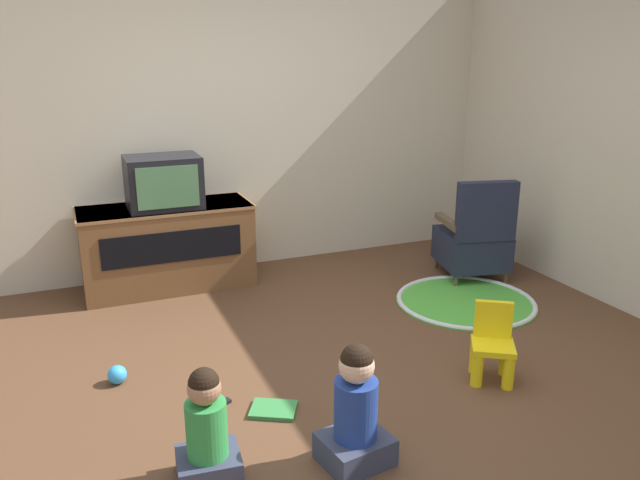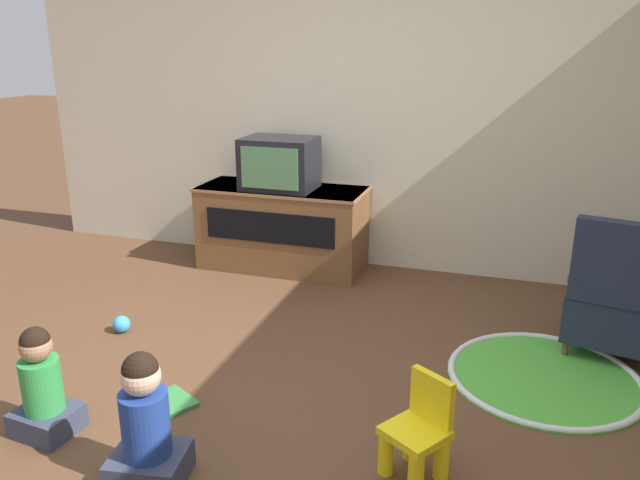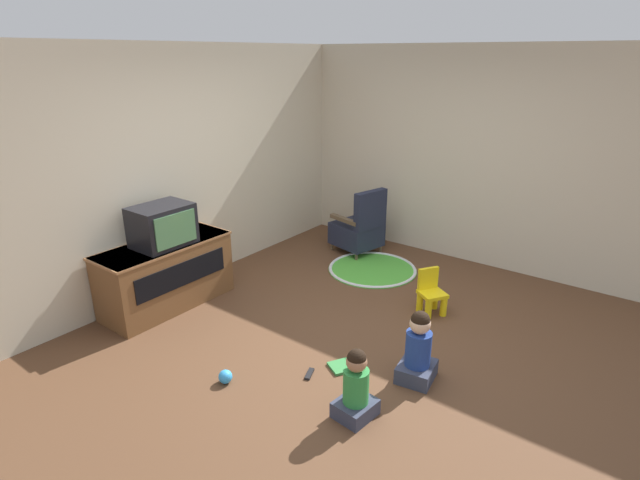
% 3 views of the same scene
% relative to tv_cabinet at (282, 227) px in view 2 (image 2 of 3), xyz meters
% --- Properties ---
extents(ground_plane, '(30.00, 30.00, 0.00)m').
position_rel_tv_cabinet_xyz_m(ground_plane, '(0.64, -1.92, -0.36)').
color(ground_plane, brown).
extents(wall_back, '(5.56, 0.12, 2.61)m').
position_rel_tv_cabinet_xyz_m(wall_back, '(0.41, 0.36, 0.95)').
color(wall_back, beige).
rests_on(wall_back, ground_plane).
extents(tv_cabinet, '(1.37, 0.56, 0.69)m').
position_rel_tv_cabinet_xyz_m(tv_cabinet, '(0.00, 0.00, 0.00)').
color(tv_cabinet, brown).
rests_on(tv_cabinet, ground_plane).
extents(television, '(0.57, 0.44, 0.41)m').
position_rel_tv_cabinet_xyz_m(television, '(0.00, -0.04, 0.54)').
color(television, black).
rests_on(television, tv_cabinet).
extents(black_armchair, '(0.64, 0.68, 0.88)m').
position_rel_tv_cabinet_xyz_m(black_armchair, '(2.45, -0.79, -0.02)').
color(black_armchair, brown).
rests_on(black_armchair, ground_plane).
extents(yellow_kid_chair, '(0.33, 0.33, 0.46)m').
position_rel_tv_cabinet_xyz_m(yellow_kid_chair, '(1.52, -2.28, -0.16)').
color(yellow_kid_chair, yellow).
rests_on(yellow_kid_chair, ground_plane).
extents(play_mat, '(1.08, 1.08, 0.04)m').
position_rel_tv_cabinet_xyz_m(play_mat, '(2.07, -1.24, -0.35)').
color(play_mat, green).
rests_on(play_mat, ground_plane).
extents(child_watching_left, '(0.35, 0.32, 0.62)m').
position_rel_tv_cabinet_xyz_m(child_watching_left, '(0.42, -2.68, -0.09)').
color(child_watching_left, '#33384C').
rests_on(child_watching_left, ground_plane).
extents(child_watching_center, '(0.31, 0.28, 0.56)m').
position_rel_tv_cabinet_xyz_m(child_watching_center, '(-0.26, -2.53, -0.11)').
color(child_watching_center, '#33384C').
rests_on(child_watching_center, ground_plane).
extents(toy_ball, '(0.11, 0.11, 0.11)m').
position_rel_tv_cabinet_xyz_m(toy_ball, '(-0.56, -1.48, -0.30)').
color(toy_ball, '#3399E5').
rests_on(toy_ball, ground_plane).
extents(book, '(0.31, 0.28, 0.02)m').
position_rel_tv_cabinet_xyz_m(book, '(0.19, -2.12, -0.34)').
color(book, '#337F3D').
rests_on(book, ground_plane).
extents(remote_control, '(0.16, 0.10, 0.02)m').
position_rel_tv_cabinet_xyz_m(remote_control, '(-0.07, -1.95, -0.35)').
color(remote_control, black).
rests_on(remote_control, ground_plane).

